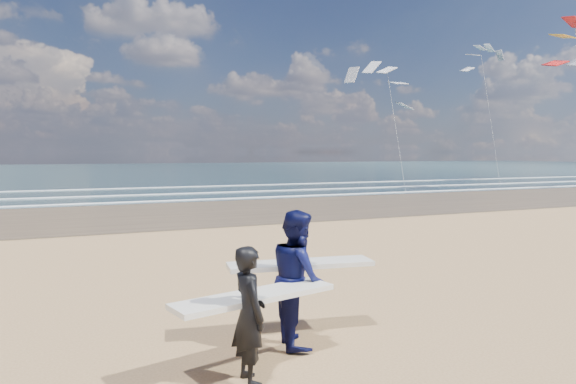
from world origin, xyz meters
name	(u,v)px	position (x,y,z in m)	size (l,w,h in m)	color
wet_sand_strip	(484,197)	(20.00, 18.00, 0.01)	(220.00, 12.00, 0.01)	brown
ocean	(230,170)	(20.00, 72.00, 0.01)	(220.00, 100.00, 0.02)	#182E35
foam_breakers	(390,186)	(20.00, 28.10, 0.05)	(220.00, 11.70, 0.05)	white
surfer_near	(250,311)	(-1.39, -0.34, 0.85)	(2.26, 1.17, 1.66)	black
surfer_far	(298,277)	(-0.36, 0.53, 0.98)	(2.25, 1.31, 1.95)	#0A0E3D
kite_1	(393,111)	(18.73, 25.92, 5.78)	(6.17, 4.78, 10.20)	slate
kite_5	(488,103)	(33.33, 31.59, 7.38)	(5.19, 4.67, 13.94)	slate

